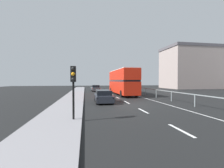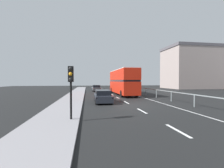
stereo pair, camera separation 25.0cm
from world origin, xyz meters
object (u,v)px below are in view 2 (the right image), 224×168
(double_decker_bus_red, at_px, (122,81))
(hatchback_car_near, at_px, (103,96))
(sedan_car_ahead, at_px, (96,88))
(traffic_signal_pole, at_px, (71,80))

(double_decker_bus_red, xyz_separation_m, hatchback_car_near, (-4.19, -8.55, -1.59))
(hatchback_car_near, bearing_deg, sedan_car_ahead, 89.55)
(double_decker_bus_red, relative_size, traffic_signal_pole, 3.69)
(hatchback_car_near, distance_m, traffic_signal_pole, 8.24)
(double_decker_bus_red, height_order, hatchback_car_near, double_decker_bus_red)
(double_decker_bus_red, bearing_deg, hatchback_car_near, -116.83)
(double_decker_bus_red, bearing_deg, traffic_signal_pole, -113.54)
(hatchback_car_near, bearing_deg, traffic_signal_pole, -108.26)
(double_decker_bus_red, distance_m, sedan_car_ahead, 10.40)
(hatchback_car_near, distance_m, sedan_car_ahead, 18.09)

